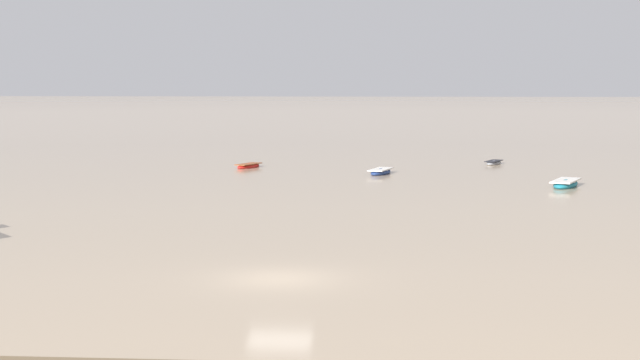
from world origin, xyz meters
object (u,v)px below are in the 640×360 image
rowboat_moored_1 (381,172)px  rowboat_moored_4 (248,166)px  rowboat_moored_3 (494,163)px  rowboat_moored_5 (566,184)px

rowboat_moored_1 → rowboat_moored_4: (-11.71, 4.82, -0.02)m
rowboat_moored_3 → rowboat_moored_1: bearing=156.8°
rowboat_moored_3 → rowboat_moored_5: 18.58m
rowboat_moored_4 → rowboat_moored_5: (25.21, -13.29, 0.05)m
rowboat_moored_1 → rowboat_moored_4: size_ratio=1.18×
rowboat_moored_5 → rowboat_moored_4: bearing=-95.5°
rowboat_moored_1 → rowboat_moored_5: rowboat_moored_5 is taller
rowboat_moored_1 → rowboat_moored_5: 15.94m
rowboat_moored_1 → rowboat_moored_5: (13.50, -8.48, 0.03)m
rowboat_moored_5 → rowboat_moored_1: bearing=-99.8°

